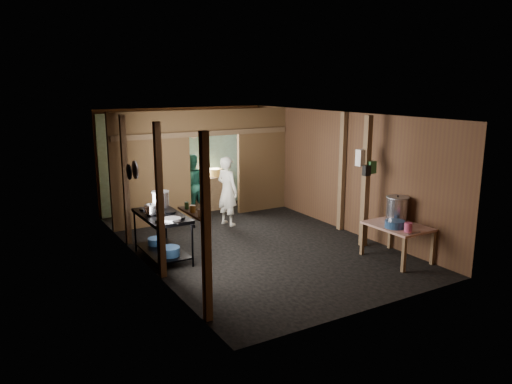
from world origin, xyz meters
TOP-DOWN VIEW (x-y plane):
  - floor at (0.00, 0.00)m, footprint 4.50×7.00m
  - ceiling at (0.00, 0.00)m, footprint 4.50×7.00m
  - wall_back at (0.00, 3.50)m, footprint 4.50×0.00m
  - wall_front at (0.00, -3.50)m, footprint 4.50×0.00m
  - wall_left at (-2.25, 0.00)m, footprint 0.00×7.00m
  - wall_right at (2.25, 0.00)m, footprint 0.00×7.00m
  - partition_left at (-1.32, 2.20)m, footprint 1.85×0.10m
  - partition_right at (1.57, 2.20)m, footprint 1.35×0.10m
  - partition_header at (0.25, 2.20)m, footprint 1.30×0.10m
  - turquoise_panel at (0.00, 3.44)m, footprint 4.40×0.06m
  - back_counter at (0.30, 2.95)m, footprint 1.20×0.50m
  - wall_clock at (0.25, 3.40)m, footprint 0.20×0.03m
  - post_left_a at (-2.18, -2.60)m, footprint 0.10×0.12m
  - post_left_b at (-2.18, -0.80)m, footprint 0.10×0.12m
  - post_left_c at (-2.18, 1.20)m, footprint 0.10×0.12m
  - post_right at (2.18, -0.20)m, footprint 0.10×0.12m
  - post_free at (1.85, -1.30)m, footprint 0.12×0.12m
  - cross_beam at (0.00, 2.15)m, footprint 4.40×0.12m
  - pan_lid_big at (-2.21, 0.40)m, footprint 0.03×0.34m
  - pan_lid_small at (-2.21, 0.80)m, footprint 0.03×0.30m
  - wall_shelf at (-2.15, -2.10)m, footprint 0.14×0.80m
  - jar_white at (-2.15, -2.35)m, footprint 0.07×0.07m
  - jar_yellow at (-2.15, -2.10)m, footprint 0.08×0.08m
  - jar_green at (-2.15, -1.88)m, footprint 0.06×0.06m
  - bag_white at (1.80, -1.22)m, footprint 0.22×0.15m
  - bag_green at (1.92, -1.36)m, footprint 0.16×0.12m
  - bag_black at (1.78, -1.38)m, footprint 0.14×0.10m
  - gas_range at (-1.88, 0.01)m, footprint 0.75×1.45m
  - prep_table at (1.83, -2.21)m, footprint 0.81×1.11m
  - stove_pot_large at (-1.71, 0.52)m, footprint 0.43×0.43m
  - stove_pot_med at (-2.05, 0.10)m, footprint 0.26×0.26m
  - frying_pan at (-1.88, -0.52)m, footprint 0.38×0.57m
  - blue_tub_front at (-1.88, -0.33)m, footprint 0.38×0.38m
  - blue_tub_back at (-1.88, 0.38)m, footprint 0.32×0.32m
  - stock_pot at (2.02, -1.99)m, footprint 0.48×0.48m
  - wash_basin at (1.66, -2.29)m, footprint 0.43×0.43m
  - pink_bucket at (1.67, -2.60)m, footprint 0.18×0.18m
  - knife at (1.69, -2.72)m, footprint 0.30×0.05m
  - yellow_tub at (0.64, 2.95)m, footprint 0.34×0.34m
  - red_cup at (-0.02, 2.95)m, footprint 0.13×0.13m
  - cook at (0.19, 1.41)m, footprint 0.53×0.66m
  - worker_back at (-0.18, 2.66)m, footprint 0.84×0.71m

SIDE VIEW (x-z plane):
  - floor at x=0.00m, z-range 0.00..0.00m
  - blue_tub_back at x=-1.88m, z-range 0.17..0.29m
  - blue_tub_front at x=-1.88m, z-range 0.17..0.32m
  - prep_table at x=1.83m, z-range 0.00..0.66m
  - back_counter at x=0.30m, z-range 0.00..0.85m
  - gas_range at x=-1.88m, z-range 0.00..0.86m
  - knife at x=1.69m, z-range 0.66..0.67m
  - wash_basin at x=1.66m, z-range 0.66..0.79m
  - pink_bucket at x=1.67m, z-range 0.66..0.82m
  - worker_back at x=-0.18m, z-range 0.00..1.51m
  - cook at x=0.19m, z-range 0.00..1.59m
  - stock_pot at x=2.02m, z-range 0.64..1.13m
  - frying_pan at x=-1.88m, z-range 0.85..0.92m
  - red_cup at x=-0.02m, z-range 0.85..1.00m
  - stove_pot_med at x=-2.05m, z-range 0.84..1.04m
  - yellow_tub at x=0.64m, z-range 0.85..1.04m
  - stove_pot_large at x=-1.71m, z-range 0.84..1.17m
  - turquoise_panel at x=0.00m, z-range 0.00..2.50m
  - wall_back at x=0.00m, z-range 0.00..2.60m
  - wall_front at x=0.00m, z-range 0.00..2.60m
  - wall_left at x=-2.25m, z-range 0.00..2.60m
  - wall_right at x=2.25m, z-range 0.00..2.60m
  - partition_left at x=-1.32m, z-range 0.00..2.60m
  - partition_right at x=1.57m, z-range 0.00..2.60m
  - post_left_a at x=-2.18m, z-range 0.00..2.60m
  - post_left_b at x=-2.18m, z-range 0.00..2.60m
  - post_left_c at x=-2.18m, z-range 0.00..2.60m
  - post_right at x=2.18m, z-range 0.00..2.60m
  - post_free at x=1.85m, z-range 0.00..2.60m
  - wall_shelf at x=-2.15m, z-range 1.39..1.41m
  - jar_white at x=-2.15m, z-range 1.42..1.52m
  - jar_yellow at x=-2.15m, z-range 1.42..1.52m
  - jar_green at x=-2.15m, z-range 1.42..1.52m
  - pan_lid_small at x=-2.21m, z-range 1.40..1.70m
  - bag_black at x=1.78m, z-range 1.45..1.65m
  - bag_green at x=1.92m, z-range 1.48..1.72m
  - pan_lid_big at x=-2.21m, z-range 1.48..1.82m
  - bag_white at x=1.80m, z-range 1.62..1.94m
  - wall_clock at x=0.25m, z-range 1.80..2.00m
  - cross_beam at x=0.00m, z-range 1.99..2.11m
  - partition_header at x=0.25m, z-range 2.00..2.60m
  - ceiling at x=0.00m, z-range 2.60..2.60m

